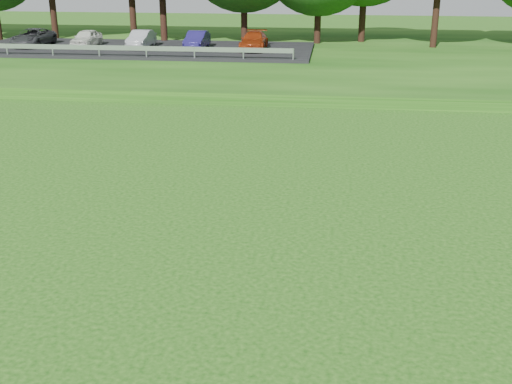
# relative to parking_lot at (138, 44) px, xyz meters

# --- Properties ---
(berm) EXTENTS (130.00, 30.00, 0.60)m
(berm) POSITION_rel_parking_lot_xyz_m (24.22, 1.19, -0.73)
(berm) COLOR #103C0B
(berm) RESTS_ON ground
(parking_lot) EXTENTS (24.00, 9.00, 1.38)m
(parking_lot) POSITION_rel_parking_lot_xyz_m (0.00, 0.00, 0.00)
(parking_lot) COLOR black
(parking_lot) RESTS_ON berm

